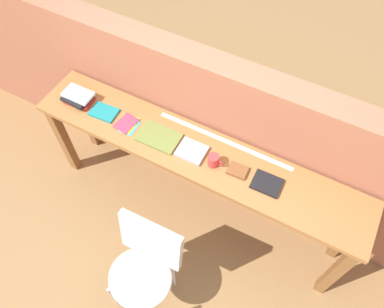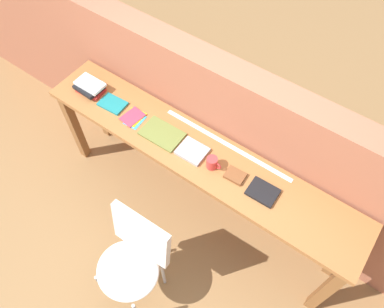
% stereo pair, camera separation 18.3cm
% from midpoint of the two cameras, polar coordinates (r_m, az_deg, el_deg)
% --- Properties ---
extents(ground_plane, '(40.00, 40.00, 0.00)m').
position_cam_midpoint_polar(ground_plane, '(3.26, -3.78, -12.17)').
color(ground_plane, olive).
extents(brick_wall_back, '(6.00, 0.20, 1.41)m').
position_cam_midpoint_polar(brick_wall_back, '(2.91, 1.84, 3.40)').
color(brick_wall_back, '#9E5B42').
rests_on(brick_wall_back, ground).
extents(sideboard, '(2.50, 0.44, 0.88)m').
position_cam_midpoint_polar(sideboard, '(2.71, -1.43, -1.20)').
color(sideboard, '#996033').
rests_on(sideboard, ground).
extents(chair_white_moulded, '(0.45, 0.47, 0.89)m').
position_cam_midpoint_polar(chair_white_moulded, '(2.64, -9.35, -16.50)').
color(chair_white_moulded, silver).
rests_on(chair_white_moulded, ground).
extents(book_stack_leftmost, '(0.23, 0.17, 0.07)m').
position_cam_midpoint_polar(book_stack_leftmost, '(3.00, -18.67, 8.08)').
color(book_stack_leftmost, red).
rests_on(book_stack_leftmost, sideboard).
extents(magazine_cycling, '(0.21, 0.15, 0.02)m').
position_cam_midpoint_polar(magazine_cycling, '(2.88, -15.06, 6.09)').
color(magazine_cycling, '#19757A').
rests_on(magazine_cycling, sideboard).
extents(pamphlet_pile_colourful, '(0.16, 0.18, 0.01)m').
position_cam_midpoint_polar(pamphlet_pile_colourful, '(2.78, -11.68, 4.43)').
color(pamphlet_pile_colourful, '#3399D8').
rests_on(pamphlet_pile_colourful, sideboard).
extents(book_open_centre, '(0.30, 0.20, 0.02)m').
position_cam_midpoint_polar(book_open_centre, '(2.67, -7.05, 2.49)').
color(book_open_centre, olive).
rests_on(book_open_centre, sideboard).
extents(book_grey_hardcover, '(0.20, 0.17, 0.02)m').
position_cam_midpoint_polar(book_grey_hardcover, '(2.57, -2.08, 0.34)').
color(book_grey_hardcover, '#9E9EA3').
rests_on(book_grey_hardcover, sideboard).
extents(mug, '(0.11, 0.08, 0.09)m').
position_cam_midpoint_polar(mug, '(2.49, 1.24, -1.11)').
color(mug, red).
rests_on(mug, sideboard).
extents(leather_journal_brown, '(0.14, 0.11, 0.02)m').
position_cam_midpoint_polar(leather_journal_brown, '(2.50, 4.88, -2.64)').
color(leather_journal_brown, brown).
rests_on(leather_journal_brown, sideboard).
extents(book_repair_rightmost, '(0.19, 0.15, 0.02)m').
position_cam_midpoint_polar(book_repair_rightmost, '(2.47, 9.27, -4.59)').
color(book_repair_rightmost, black).
rests_on(book_repair_rightmost, sideboard).
extents(ruler_metal_back_edge, '(1.03, 0.03, 0.00)m').
position_cam_midpoint_polar(ruler_metal_back_edge, '(2.64, 2.98, 1.96)').
color(ruler_metal_back_edge, silver).
rests_on(ruler_metal_back_edge, sideboard).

